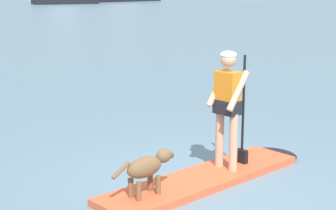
% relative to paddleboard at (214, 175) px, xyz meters
% --- Properties ---
extents(ground_plane, '(400.00, 400.00, 0.00)m').
position_rel_paddleboard_xyz_m(ground_plane, '(-0.22, -0.05, -0.05)').
color(ground_plane, slate).
extents(paddleboard, '(3.63, 1.56, 0.10)m').
position_rel_paddleboard_xyz_m(paddleboard, '(0.00, 0.00, 0.00)').
color(paddleboard, '#E55933').
rests_on(paddleboard, ground_plane).
extents(person_paddler, '(0.66, 0.55, 1.69)m').
position_rel_paddleboard_xyz_m(person_paddler, '(0.25, 0.06, 1.02)').
color(person_paddler, tan).
rests_on(person_paddler, paddleboard).
extents(dog, '(0.98, 0.35, 0.54)m').
position_rel_paddleboard_xyz_m(dog, '(-1.19, -0.29, 0.40)').
color(dog, brown).
rests_on(dog, paddleboard).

